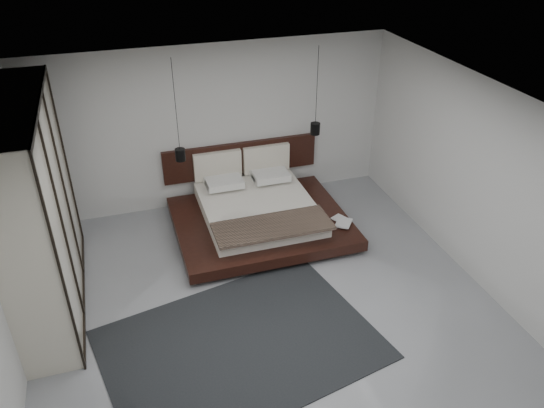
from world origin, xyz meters
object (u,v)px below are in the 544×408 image
object	(u,v)px
wardrobe	(35,211)
rug	(241,344)
pendant_right	(315,128)
lattice_screen	(25,171)
bed	(258,212)
pendant_left	(180,154)

from	to	relation	value
wardrobe	rug	world-z (taller)	wardrobe
pendant_right	rug	size ratio (longest dim) A/B	0.45
lattice_screen	bed	bearing A→B (deg)	-9.09
bed	pendant_left	size ratio (longest dim) A/B	1.70
bed	pendant_right	distance (m)	1.67
pendant_right	wardrobe	size ratio (longest dim) A/B	0.51
pendant_left	pendant_right	distance (m)	2.25
pendant_left	pendant_right	xyz separation A→B (m)	(2.25, 0.00, 0.15)
lattice_screen	pendant_right	bearing A→B (deg)	-1.44
lattice_screen	pendant_right	xyz separation A→B (m)	(4.50, -0.11, 0.15)
bed	rug	xyz separation A→B (m)	(-0.96, -2.51, -0.28)
bed	wardrobe	world-z (taller)	wardrobe
pendant_left	rug	xyz separation A→B (m)	(0.17, -2.93, -1.29)
bed	pendant_right	size ratio (longest dim) A/B	1.88
lattice_screen	bed	size ratio (longest dim) A/B	0.95
pendant_left	wardrobe	distance (m)	2.41
pendant_right	rug	world-z (taller)	pendant_right
bed	pendant_right	world-z (taller)	pendant_right
rug	wardrobe	bearing A→B (deg)	143.58
lattice_screen	rug	size ratio (longest dim) A/B	0.80
pendant_left	wardrobe	xyz separation A→B (m)	(-2.00, -1.33, 0.11)
wardrobe	bed	bearing A→B (deg)	16.15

